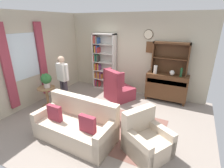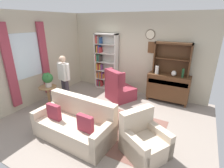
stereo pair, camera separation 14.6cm
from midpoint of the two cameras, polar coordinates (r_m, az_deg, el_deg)
The scene contains 19 objects.
ground_plane at distance 4.76m, azimuth -1.36°, elevation -11.45°, with size 5.40×4.60×0.02m, color gray.
wall_back at distance 6.07m, azimuth 8.73°, elevation 9.85°, with size 5.00×0.09×2.80m.
wall_left at distance 5.81m, azimuth -24.08°, elevation 7.76°, with size 0.16×4.20×2.80m.
area_rug at distance 4.45m, azimuth -1.03°, elevation -13.75°, with size 2.79×1.82×0.01m, color brown.
bookshelf at distance 6.47m, azimuth -1.92°, elevation 7.42°, with size 0.90×0.30×2.10m.
sideboard at distance 5.76m, azimuth 19.16°, elevation -0.95°, with size 1.30×0.45×0.92m.
sideboard_hutch at distance 5.59m, azimuth 20.63°, elevation 9.48°, with size 1.10×0.26×1.00m.
vase_tall at distance 5.59m, azimuth 15.73°, elevation 4.64°, with size 0.11×0.11×0.26m, color beige.
vase_round at distance 5.53m, azimuth 20.95°, elevation 3.38°, with size 0.15×0.15×0.17m, color beige.
bottle_wine at distance 5.47m, azimuth 23.66°, elevation 3.40°, with size 0.07×0.07×0.27m, color #194223.
couch_floral at distance 3.98m, azimuth -11.31°, elevation -13.43°, with size 1.83×0.92×0.90m.
armchair_floral at distance 3.58m, azimuth 11.96°, elevation -18.42°, with size 1.05×1.04×0.88m.
wingback_chair at distance 5.62m, azimuth 3.00°, elevation -1.70°, with size 1.07×1.08×1.05m.
plant_stand at distance 5.54m, azimuth -20.06°, elevation -3.19°, with size 0.52×0.52×0.64m.
potted_plant_large at distance 5.36m, azimuth -20.30°, elevation 1.69°, with size 0.31×0.31×0.43m.
potted_plant_small at distance 5.23m, azimuth -18.48°, elevation -7.00°, with size 0.23×0.23×0.31m.
person_reading at distance 5.33m, azimuth -15.19°, elevation 2.33°, with size 0.52×0.27×1.56m.
coffee_table at distance 4.46m, azimuth -3.27°, elevation -8.39°, with size 0.80×0.50×0.42m.
book_stack at distance 4.46m, azimuth -5.00°, elevation -6.78°, with size 0.21×0.17×0.10m.
Camera 2 is at (2.08, -3.46, 2.52)m, focal length 26.91 mm.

